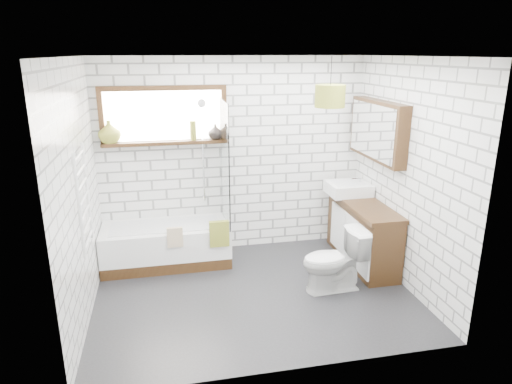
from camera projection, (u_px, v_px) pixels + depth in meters
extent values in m
cube|color=black|center=(254.00, 293.00, 5.02)|extent=(3.40, 2.60, 0.01)
cube|color=white|center=(254.00, 56.00, 4.28)|extent=(3.40, 2.60, 0.01)
cube|color=white|center=(234.00, 157.00, 5.87)|extent=(3.40, 0.01, 2.50)
cube|color=white|center=(289.00, 231.00, 3.43)|extent=(3.40, 0.01, 2.50)
cube|color=white|center=(78.00, 194.00, 4.32)|extent=(0.01, 2.60, 2.50)
cube|color=white|center=(407.00, 175.00, 4.98)|extent=(0.01, 2.60, 2.50)
cube|color=black|center=(164.00, 116.00, 5.50)|extent=(1.52, 0.16, 0.68)
cube|color=white|center=(84.00, 199.00, 4.34)|extent=(0.06, 0.52, 1.00)
cube|color=black|center=(377.00, 130.00, 5.41)|extent=(0.16, 1.20, 0.70)
cylinder|color=silver|center=(203.00, 151.00, 5.72)|extent=(0.02, 0.02, 1.30)
cube|color=white|center=(166.00, 245.00, 5.66)|extent=(1.54, 0.68, 0.50)
cube|color=white|center=(225.00, 163.00, 5.51)|extent=(0.02, 0.72, 1.50)
cube|color=olive|center=(219.00, 234.00, 5.40)|extent=(0.23, 0.06, 0.32)
cube|color=tan|center=(175.00, 237.00, 5.30)|extent=(0.18, 0.05, 0.24)
cube|color=black|center=(362.00, 233.00, 5.67)|extent=(0.44, 1.36, 0.78)
cube|color=white|center=(348.00, 189.00, 5.87)|extent=(0.52, 0.45, 0.15)
cylinder|color=silver|center=(360.00, 184.00, 5.89)|extent=(0.04, 0.04, 0.16)
imported|color=white|center=(334.00, 261.00, 4.99)|extent=(0.43, 0.71, 0.70)
imported|color=olive|center=(109.00, 133.00, 5.40)|extent=(0.28, 0.28, 0.27)
imported|color=black|center=(215.00, 133.00, 5.66)|extent=(0.23, 0.23, 0.19)
cylinder|color=olive|center=(193.00, 132.00, 5.60)|extent=(0.10, 0.10, 0.23)
cylinder|color=olive|center=(330.00, 96.00, 4.75)|extent=(0.32, 0.32, 0.23)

